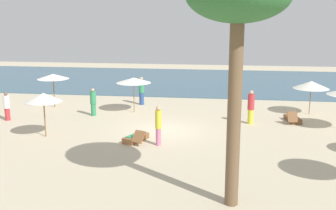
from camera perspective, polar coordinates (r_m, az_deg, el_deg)
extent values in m
plane|color=beige|center=(22.20, -0.50, -3.57)|extent=(60.00, 60.00, 0.00)
cube|color=#3D6075|center=(38.73, 3.17, 3.34)|extent=(48.00, 16.00, 0.06)
cylinder|color=olive|center=(26.26, -4.72, 1.33)|extent=(0.05, 0.05, 2.17)
cone|color=white|center=(26.09, -4.75, 3.42)|extent=(2.19, 2.19, 0.33)
cylinder|color=olive|center=(27.14, 18.99, 0.91)|extent=(0.05, 0.05, 2.04)
cone|color=silver|center=(27.00, 19.11, 2.65)|extent=(2.18, 2.18, 0.46)
cylinder|color=brown|center=(21.81, -16.63, -1.38)|extent=(0.06, 0.06, 2.22)
cone|color=silver|center=(21.62, -16.78, 1.02)|extent=(1.86, 1.86, 0.45)
cylinder|color=brown|center=(28.67, -15.43, 1.88)|extent=(0.06, 0.06, 2.19)
cone|color=white|center=(28.51, -15.54, 3.82)|extent=(2.11, 2.11, 0.33)
cube|color=brown|center=(25.12, 16.78, -1.88)|extent=(0.87, 1.59, 0.28)
cube|color=brown|center=(24.37, 16.76, -1.60)|extent=(0.64, 0.52, 0.58)
cube|color=brown|center=(20.48, -4.44, -4.58)|extent=(1.14, 1.62, 0.28)
cube|color=brown|center=(19.75, -4.08, -4.38)|extent=(0.72, 0.68, 0.52)
cube|color=#338C59|center=(20.44, -4.45, -4.16)|extent=(0.88, 1.17, 0.03)
cylinder|color=#BF3338|center=(26.08, -21.23, -1.19)|extent=(0.41, 0.41, 0.73)
cylinder|color=white|center=(25.93, -21.36, 0.41)|extent=(0.48, 0.48, 0.76)
sphere|color=brown|center=(25.84, -21.44, 1.43)|extent=(0.20, 0.20, 0.20)
cylinder|color=#338C59|center=(25.84, -10.22, -0.64)|extent=(0.40, 0.40, 0.74)
cylinder|color=#338C59|center=(25.68, -10.28, 1.00)|extent=(0.47, 0.47, 0.77)
sphere|color=tan|center=(25.59, -10.32, 2.05)|extent=(0.21, 0.21, 0.21)
cylinder|color=#2D4C8C|center=(28.60, -3.65, 0.89)|extent=(0.39, 0.39, 0.83)
cylinder|color=#338C59|center=(28.44, -3.67, 2.57)|extent=(0.46, 0.46, 0.87)
sphere|color=tan|center=(28.35, -3.69, 3.64)|extent=(0.24, 0.24, 0.24)
cylinder|color=#D17299|center=(19.71, -1.32, -4.39)|extent=(0.33, 0.33, 0.83)
cylinder|color=yellow|center=(19.48, -1.34, -2.01)|extent=(0.39, 0.39, 0.86)
sphere|color=tan|center=(19.36, -1.34, -0.47)|extent=(0.23, 0.23, 0.23)
cylinder|color=yellow|center=(24.01, 11.28, -1.56)|extent=(0.45, 0.45, 0.83)
cylinder|color=#BF3338|center=(23.82, 11.37, 0.42)|extent=(0.53, 0.53, 0.87)
sphere|color=tan|center=(23.71, 11.42, 1.69)|extent=(0.23, 0.23, 0.23)
cylinder|color=brown|center=(13.13, 9.10, -1.12)|extent=(0.44, 0.44, 6.14)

